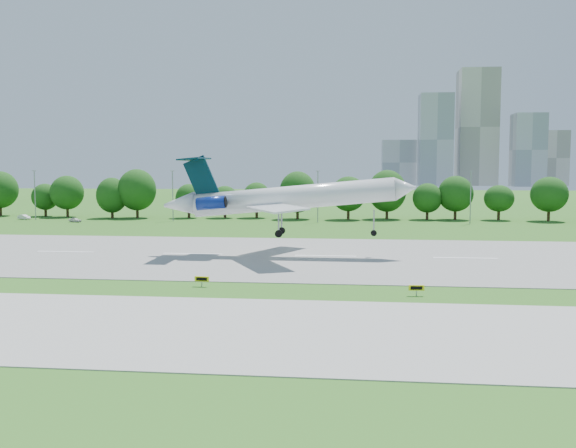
% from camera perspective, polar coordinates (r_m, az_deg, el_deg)
% --- Properties ---
extents(ground, '(600.00, 600.00, 0.00)m').
position_cam_1_polar(ground, '(73.78, -13.54, -5.27)').
color(ground, '#295D18').
rests_on(ground, ground).
extents(runway, '(400.00, 45.00, 0.08)m').
position_cam_1_polar(runway, '(97.34, -8.50, -2.66)').
color(runway, gray).
rests_on(runway, ground).
extents(taxiway, '(400.00, 23.00, 0.08)m').
position_cam_1_polar(taxiway, '(57.57, -19.75, -8.32)').
color(taxiway, '#ADADA8').
rests_on(taxiway, ground).
extents(tree_line, '(288.40, 8.40, 10.40)m').
position_cam_1_polar(tree_line, '(162.24, -2.40, 2.67)').
color(tree_line, '#382314').
rests_on(tree_line, ground).
extents(light_poles, '(175.90, 0.25, 12.19)m').
position_cam_1_polar(light_poles, '(152.80, -3.91, 2.57)').
color(light_poles, gray).
rests_on(light_poles, ground).
extents(skyline, '(127.00, 52.00, 80.00)m').
position_cam_1_polar(skyline, '(465.17, 15.91, 7.06)').
color(skyline, '#B2B2B7').
rests_on(skyline, ground).
extents(airliner, '(37.48, 27.25, 11.87)m').
position_cam_1_polar(airliner, '(93.93, -0.64, 2.37)').
color(airliner, white).
rests_on(airliner, ground).
extents(taxi_sign_centre, '(1.62, 0.30, 1.13)m').
position_cam_1_polar(taxi_sign_centre, '(71.10, -7.67, -4.88)').
color(taxi_sign_centre, gray).
rests_on(taxi_sign_centre, ground).
extents(taxi_sign_right, '(1.61, 0.31, 1.12)m').
position_cam_1_polar(taxi_sign_right, '(66.71, 11.36, -5.60)').
color(taxi_sign_right, gray).
rests_on(taxi_sign_right, ground).
extents(service_vehicle_a, '(3.82, 2.61, 1.19)m').
position_cam_1_polar(service_vehicle_a, '(173.04, -22.41, 0.58)').
color(service_vehicle_a, silver).
rests_on(service_vehicle_a, ground).
extents(service_vehicle_b, '(3.32, 1.95, 1.06)m').
position_cam_1_polar(service_vehicle_b, '(159.93, -18.40, 0.34)').
color(service_vehicle_b, silver).
rests_on(service_vehicle_b, ground).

